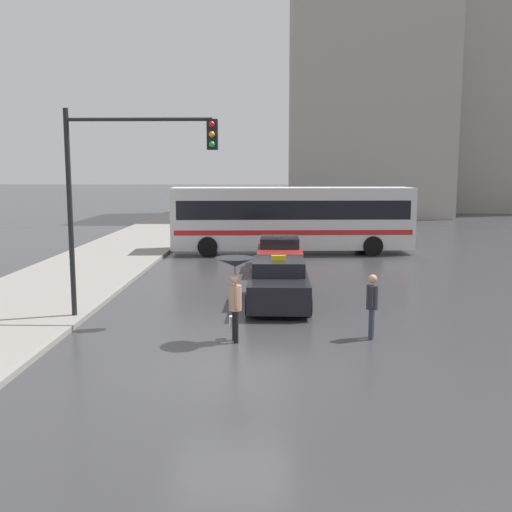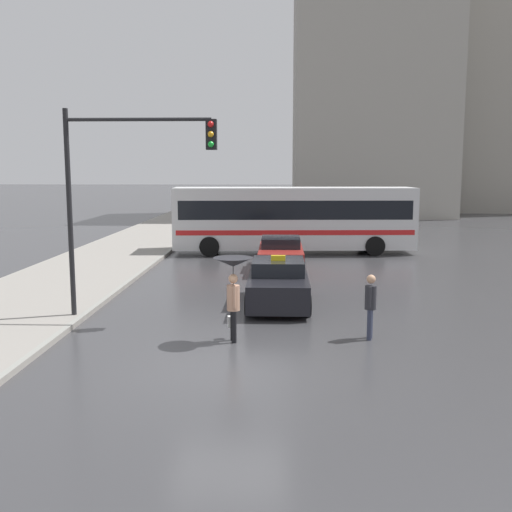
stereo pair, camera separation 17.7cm
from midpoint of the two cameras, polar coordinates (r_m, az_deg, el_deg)
name	(u,v)px [view 1 (the left image)]	position (r m, az deg, el deg)	size (l,w,h in m)	color
ground_plane	(232,367)	(12.96, -2.67, -10.56)	(300.00, 300.00, 0.00)	#38383A
taxi	(278,284)	(18.48, 1.87, -2.70)	(1.91, 4.13, 1.57)	black
sedan_red	(279,255)	(24.97, 2.05, 0.14)	(1.91, 4.30, 1.36)	maroon
city_bus	(292,217)	(30.04, 3.24, 3.76)	(12.01, 3.19, 3.27)	silver
pedestrian_with_umbrella	(235,276)	(14.43, -2.37, -1.94)	(0.96, 0.96, 2.08)	black
pedestrian_man	(372,302)	(15.07, 10.66, -4.29)	(0.35, 0.44, 1.62)	#2D3347
traffic_light	(128,174)	(16.64, -12.40, 7.65)	(4.13, 0.38, 5.79)	black
building_tower_near	(367,58)	(57.21, 10.43, 18.05)	(13.57, 11.68, 28.02)	#A39E93
building_tower_far	(505,61)	(68.25, 22.56, 16.80)	(13.69, 12.07, 29.99)	gray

